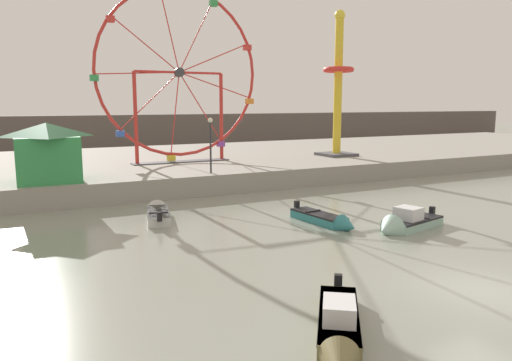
# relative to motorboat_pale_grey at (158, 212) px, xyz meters

# --- Properties ---
(ground_plane) EXTENTS (240.00, 240.00, 0.00)m
(ground_plane) POSITION_rel_motorboat_pale_grey_xyz_m (6.23, -14.57, -0.25)
(ground_plane) COLOR gray
(quay_promenade) EXTENTS (110.00, 23.66, 1.32)m
(quay_promenade) POSITION_rel_motorboat_pale_grey_xyz_m (6.23, 15.94, 0.41)
(quay_promenade) COLOR gray
(quay_promenade) RESTS_ON ground_plane
(distant_town_skyline) EXTENTS (140.00, 3.00, 4.40)m
(distant_town_skyline) POSITION_rel_motorboat_pale_grey_xyz_m (6.23, 38.82, 1.95)
(distant_town_skyline) COLOR #564C47
(distant_town_skyline) RESTS_ON ground_plane
(motorboat_pale_grey) EXTENTS (2.01, 4.32, 1.07)m
(motorboat_pale_grey) POSITION_rel_motorboat_pale_grey_xyz_m (0.00, 0.00, 0.00)
(motorboat_pale_grey) COLOR silver
(motorboat_pale_grey) RESTS_ON ground_plane
(motorboat_olive_wood) EXTENTS (3.63, 4.44, 1.21)m
(motorboat_olive_wood) POSITION_rel_motorboat_pale_grey_xyz_m (0.18, -15.20, 0.05)
(motorboat_olive_wood) COLOR olive
(motorboat_olive_wood) RESTS_ON ground_plane
(motorboat_teal_painted) EXTENTS (1.42, 4.42, 1.04)m
(motorboat_teal_painted) POSITION_rel_motorboat_pale_grey_xyz_m (6.86, -5.37, 0.00)
(motorboat_teal_painted) COLOR teal
(motorboat_teal_painted) RESTS_ON ground_plane
(motorboat_seafoam) EXTENTS (4.34, 2.19, 1.46)m
(motorboat_seafoam) POSITION_rel_motorboat_pale_grey_xyz_m (9.47, -7.85, 0.06)
(motorboat_seafoam) COLOR #93BCAD
(motorboat_seafoam) RESTS_ON ground_plane
(ferris_wheel_red_frame) EXTENTS (12.89, 1.20, 13.22)m
(ferris_wheel_red_frame) POSITION_rel_motorboat_pale_grey_xyz_m (5.40, 11.94, 7.70)
(ferris_wheel_red_frame) COLOR red
(ferris_wheel_red_frame) RESTS_ON quay_promenade
(drop_tower_yellow_tower) EXTENTS (2.80, 2.80, 12.28)m
(drop_tower_yellow_tower) POSITION_rel_motorboat_pale_grey_xyz_m (19.01, 10.24, 6.71)
(drop_tower_yellow_tower) COLOR gold
(drop_tower_yellow_tower) RESTS_ON quay_promenade
(carnival_booth_green_kiosk) EXTENTS (3.91, 3.70, 3.43)m
(carnival_booth_green_kiosk) POSITION_rel_motorboat_pale_grey_xyz_m (-4.60, 6.30, 2.85)
(carnival_booth_green_kiosk) COLOR #33934C
(carnival_booth_green_kiosk) RESTS_ON quay_promenade
(promenade_lamp_near) EXTENTS (0.32, 0.32, 3.61)m
(promenade_lamp_near) POSITION_rel_motorboat_pale_grey_xyz_m (5.16, 5.28, 3.45)
(promenade_lamp_near) COLOR #2D2D33
(promenade_lamp_near) RESTS_ON quay_promenade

